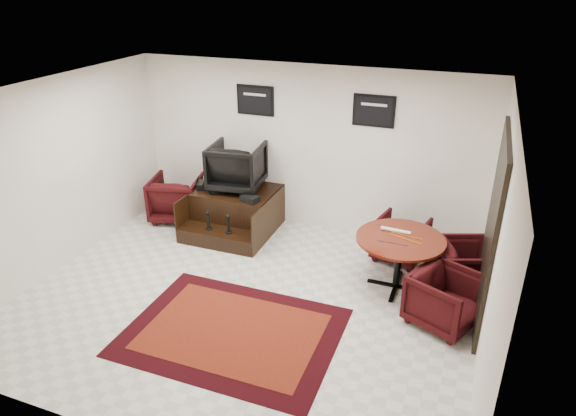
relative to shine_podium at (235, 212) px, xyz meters
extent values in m
plane|color=silver|center=(1.07, -1.88, -0.33)|extent=(6.00, 6.00, 0.00)
cube|color=white|center=(1.07, 0.62, 1.07)|extent=(6.00, 0.02, 2.80)
cube|color=white|center=(1.07, -4.38, 1.07)|extent=(6.00, 0.02, 2.80)
cube|color=white|center=(-1.93, -1.88, 1.07)|extent=(0.02, 5.00, 2.80)
cube|color=white|center=(4.07, -1.88, 1.07)|extent=(0.02, 5.00, 2.80)
cube|color=white|center=(1.07, -1.88, 2.47)|extent=(6.00, 5.00, 0.02)
cube|color=black|center=(4.04, -1.18, 0.97)|extent=(0.05, 1.90, 2.30)
cube|color=black|center=(4.03, -1.18, 0.97)|extent=(0.02, 1.72, 2.12)
cube|color=black|center=(4.03, -1.18, 0.97)|extent=(0.03, 0.05, 2.12)
cube|color=black|center=(0.17, 0.60, 1.82)|extent=(0.66, 0.03, 0.50)
cube|color=black|center=(0.17, 0.58, 1.82)|extent=(0.58, 0.01, 0.42)
cube|color=silver|center=(0.17, 0.58, 1.92)|extent=(0.40, 0.00, 0.04)
cube|color=black|center=(2.17, 0.60, 1.82)|extent=(0.66, 0.03, 0.50)
cube|color=black|center=(2.17, 0.58, 1.82)|extent=(0.58, 0.01, 0.42)
cube|color=silver|center=(2.17, 0.58, 1.92)|extent=(0.40, 0.00, 0.04)
cube|color=black|center=(1.21, -2.57, -0.32)|extent=(2.61, 1.96, 0.01)
cube|color=#5C170D|center=(1.21, -2.57, -0.32)|extent=(2.14, 1.49, 0.01)
cube|color=black|center=(0.00, 0.09, 0.03)|extent=(1.37, 1.02, 0.71)
cube|color=black|center=(0.00, -0.62, -0.20)|extent=(1.37, 0.41, 0.25)
cube|color=black|center=(-0.68, -0.11, 0.03)|extent=(0.02, 1.42, 0.71)
cube|color=black|center=(0.68, -0.11, 0.03)|extent=(0.02, 1.42, 0.71)
cylinder|color=black|center=(-0.18, -0.62, -0.06)|extent=(0.11, 0.11, 0.02)
cylinder|color=black|center=(-0.18, -0.62, 0.07)|extent=(0.04, 0.04, 0.24)
sphere|color=black|center=(-0.18, -0.62, 0.22)|extent=(0.07, 0.07, 0.07)
cylinder|color=black|center=(0.18, -0.62, -0.06)|extent=(0.11, 0.11, 0.02)
cylinder|color=black|center=(0.18, -0.62, 0.07)|extent=(0.04, 0.04, 0.24)
sphere|color=black|center=(0.18, -0.62, 0.22)|extent=(0.07, 0.07, 0.07)
imported|color=black|center=(0.00, 0.14, 0.82)|extent=(0.94, 0.90, 0.88)
cube|color=black|center=(-0.60, -0.06, 0.44)|extent=(0.20, 0.31, 0.11)
cube|color=black|center=(-0.49, -0.02, 0.44)|extent=(0.20, 0.31, 0.11)
cube|color=black|center=(0.43, -0.28, 0.43)|extent=(0.32, 0.26, 0.10)
imported|color=black|center=(-1.17, 0.02, 0.11)|extent=(1.02, 0.99, 0.88)
cylinder|color=#4D1B0B|center=(2.94, -0.84, 0.45)|extent=(1.22, 1.22, 0.04)
cylinder|color=black|center=(2.94, -0.84, 0.07)|extent=(0.10, 0.10, 0.72)
cube|color=black|center=(2.94, -0.84, -0.31)|extent=(0.82, 0.06, 0.03)
cube|color=black|center=(2.94, -0.84, -0.31)|extent=(0.06, 0.82, 0.03)
imported|color=black|center=(2.85, 0.00, 0.05)|extent=(0.86, 0.82, 0.75)
imported|color=black|center=(3.83, -0.54, 0.06)|extent=(0.94, 0.97, 0.79)
imported|color=black|center=(3.64, -1.45, 0.07)|extent=(0.98, 1.00, 0.80)
cylinder|color=white|center=(2.85, -0.69, 0.49)|extent=(0.42, 0.08, 0.05)
cylinder|color=#D0570B|center=(3.01, -0.86, 0.47)|extent=(0.43, 0.16, 0.01)
cylinder|color=#D0570B|center=(3.01, -0.76, 0.47)|extent=(0.44, 0.10, 0.01)
cylinder|color=#4C1933|center=(2.71, -1.03, 0.47)|extent=(0.10, 0.02, 0.01)
cylinder|color=#4C1933|center=(2.77, -1.03, 0.47)|extent=(0.10, 0.02, 0.01)
cylinder|color=#4C1933|center=(2.83, -1.03, 0.47)|extent=(0.10, 0.02, 0.01)
cylinder|color=#4C1933|center=(2.89, -1.03, 0.47)|extent=(0.10, 0.02, 0.01)
cylinder|color=#4C1933|center=(2.95, -1.03, 0.47)|extent=(0.10, 0.02, 0.01)
cylinder|color=#4C1933|center=(3.01, -1.03, 0.47)|extent=(0.10, 0.02, 0.01)
camera|label=1|loc=(3.68, -7.17, 3.79)|focal=32.00mm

